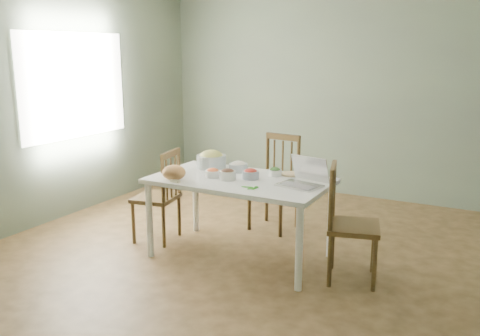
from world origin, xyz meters
The scene contains 20 objects.
floor centered at (0.00, 0.00, 0.00)m, with size 5.00×5.00×0.00m, color #48341C.
wall_back centered at (0.00, 2.50, 1.35)m, with size 5.00×0.00×2.70m, color gray.
wall_front centered at (0.00, -2.50, 1.35)m, with size 5.00×0.00×2.70m, color gray.
wall_left centered at (-2.50, 0.00, 1.35)m, with size 0.00×5.00×2.70m, color gray.
window_left centered at (-2.48, 0.30, 1.50)m, with size 0.04×1.60×1.20m, color white.
dining_table centered at (-0.12, -0.07, 0.38)m, with size 1.61×0.91×0.76m, color white, non-canonical shape.
chair_far centered at (-0.17, 0.79, 0.51)m, with size 0.45×0.43×1.02m, color #453018, non-canonical shape.
chair_left centered at (-1.08, -0.08, 0.47)m, with size 0.41×0.39×0.94m, color #453018, non-canonical shape.
chair_right centered at (0.95, -0.05, 0.49)m, with size 0.44×0.42×0.99m, color #453018, non-canonical shape.
bread_boule centered at (-0.62, -0.39, 0.82)m, with size 0.21×0.21×0.14m, color tan.
butter_stick centered at (-0.56, -0.46, 0.77)m, with size 0.10×0.03×0.03m, color #F1E5C0.
bowl_squash centered at (-0.58, 0.20, 0.84)m, with size 0.29×0.29×0.17m, color #CBBA5B, non-canonical shape.
bowl_carrot centered at (-0.37, -0.13, 0.80)m, with size 0.14×0.14×0.08m, color orange, non-canonical shape.
bowl_onion centered at (-0.27, 0.18, 0.81)m, with size 0.18×0.18×0.10m, color white, non-canonical shape.
bowl_mushroom centered at (-0.20, -0.15, 0.81)m, with size 0.15×0.15×0.10m, color #3F1C12, non-canonical shape.
bowl_redpep centered at (-0.04, -0.02, 0.80)m, with size 0.15×0.15×0.09m, color red, non-canonical shape.
bowl_broccoli centered at (0.12, 0.18, 0.80)m, with size 0.13×0.13×0.08m, color #1B431E, non-canonical shape.
flatbread centered at (0.24, 0.28, 0.76)m, with size 0.19×0.19×0.02m, color beige.
basil_bunch centered at (0.10, -0.31, 0.77)m, with size 0.17×0.17×0.02m, color #317C1E, non-canonical shape.
laptop centered at (0.46, -0.06, 0.88)m, with size 0.36×0.33×0.24m, color silver, non-canonical shape.
Camera 1 is at (2.01, -4.05, 1.90)m, focal length 38.23 mm.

